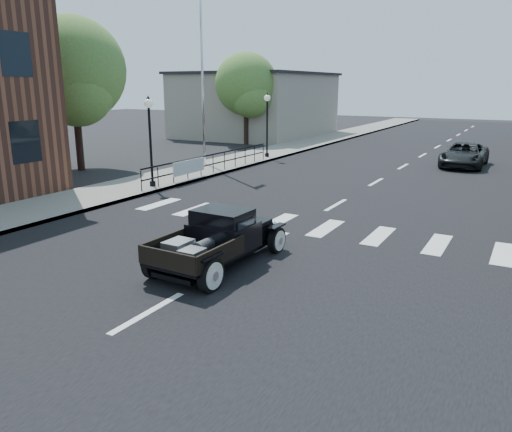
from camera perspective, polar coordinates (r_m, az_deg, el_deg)
The scene contains 14 objects.
ground at distance 11.99m, azimuth -2.71°, elevation -5.63°, with size 120.00×120.00×0.00m, color black.
road at distance 25.58m, azimuth 15.41°, elevation 4.83°, with size 14.00×80.00×0.02m, color black.
road_markings at distance 20.83m, azimuth 12.00°, elevation 2.86°, with size 12.00×60.00×0.06m, color silver, non-canonical shape.
sidewalk_left at distance 28.77m, azimuth -1.28°, elevation 6.54°, with size 3.00×80.00×0.15m, color gray.
low_building_left at distance 43.02m, azimuth 0.07°, elevation 12.49°, with size 10.00×12.00×5.00m, color gray.
railing at distance 23.87m, azimuth -4.93°, elevation 6.19°, with size 0.08×10.00×1.00m, color black, non-canonical shape.
banner at distance 22.25m, azimuth -7.64°, elevation 4.97°, with size 0.04×2.20×0.60m, color silver, non-canonical shape.
lamp_post_b at distance 20.74m, azimuth -11.97°, elevation 8.30°, with size 0.36×0.36×3.62m, color black, non-canonical shape.
lamp_post_c at distance 28.99m, azimuth 1.28°, elevation 10.35°, with size 0.36×0.36×3.62m, color black, non-canonical shape.
flagpole at distance 26.40m, azimuth -6.24°, elevation 18.62°, with size 0.12×0.12×11.70m, color silver.
big_tree_near at distance 26.58m, azimuth -20.00°, elevation 12.90°, with size 5.07×5.07×7.44m, color #4B7230, non-canonical shape.
big_tree_far at distance 36.55m, azimuth -1.13°, elevation 13.25°, with size 4.41×4.41×6.47m, color #4B7230, non-canonical shape.
hotrod_pickup at distance 11.76m, azimuth -4.31°, elevation -2.53°, with size 1.85×3.97×1.37m, color black, non-canonical shape.
second_car at distance 28.54m, azimuth 22.71°, elevation 6.45°, with size 2.06×4.47×1.24m, color black.
Camera 1 is at (5.99, -9.52, 4.16)m, focal length 35.00 mm.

